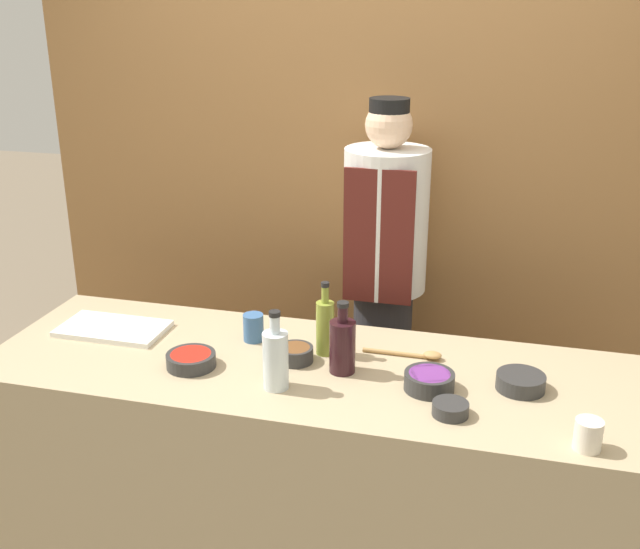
% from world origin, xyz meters
% --- Properties ---
extents(cabinet_wall, '(3.09, 0.18, 2.40)m').
position_xyz_m(cabinet_wall, '(0.00, 1.08, 1.20)').
color(cabinet_wall, olive).
rests_on(cabinet_wall, ground_plane).
extents(counter, '(2.26, 0.75, 0.90)m').
position_xyz_m(counter, '(0.00, 0.00, 0.45)').
color(counter, tan).
rests_on(counter, ground_plane).
extents(sauce_bowl_red, '(0.17, 0.17, 0.05)m').
position_xyz_m(sauce_bowl_red, '(-0.39, -0.11, 0.92)').
color(sauce_bowl_red, '#2D2D2D').
rests_on(sauce_bowl_red, counter).
extents(sauce_bowl_purple, '(0.16, 0.16, 0.06)m').
position_xyz_m(sauce_bowl_purple, '(0.42, -0.06, 0.93)').
color(sauce_bowl_purple, '#2D2D2D').
rests_on(sauce_bowl_purple, counter).
extents(sauce_bowl_brown, '(0.13, 0.13, 0.05)m').
position_xyz_m(sauce_bowl_brown, '(-0.06, 0.02, 0.93)').
color(sauce_bowl_brown, '#2D2D2D').
rests_on(sauce_bowl_brown, counter).
extents(sauce_bowl_yellow, '(0.16, 0.16, 0.05)m').
position_xyz_m(sauce_bowl_yellow, '(0.70, 0.01, 0.92)').
color(sauce_bowl_yellow, '#2D2D2D').
rests_on(sauce_bowl_yellow, counter).
extents(sauce_bowl_orange, '(0.11, 0.11, 0.04)m').
position_xyz_m(sauce_bowl_orange, '(0.50, -0.20, 0.92)').
color(sauce_bowl_orange, '#2D2D2D').
rests_on(sauce_bowl_orange, counter).
extents(cutting_board, '(0.40, 0.22, 0.02)m').
position_xyz_m(cutting_board, '(-0.79, 0.08, 0.91)').
color(cutting_board, white).
rests_on(cutting_board, counter).
extents(bottle_clear, '(0.08, 0.08, 0.27)m').
position_xyz_m(bottle_clear, '(-0.06, -0.17, 1.00)').
color(bottle_clear, silver).
rests_on(bottle_clear, counter).
extents(bottle_oil, '(0.06, 0.06, 0.27)m').
position_xyz_m(bottle_oil, '(0.03, 0.11, 1.00)').
color(bottle_oil, olive).
rests_on(bottle_oil, counter).
extents(bottle_wine, '(0.09, 0.09, 0.25)m').
position_xyz_m(bottle_wine, '(0.12, -0.01, 0.99)').
color(bottle_wine, black).
rests_on(bottle_wine, counter).
extents(cup_cream, '(0.08, 0.08, 0.09)m').
position_xyz_m(cup_cream, '(0.89, -0.29, 0.94)').
color(cup_cream, silver).
rests_on(cup_cream, counter).
extents(cup_blue, '(0.08, 0.08, 0.10)m').
position_xyz_m(cup_blue, '(-0.25, 0.14, 0.95)').
color(cup_blue, '#386093').
rests_on(cup_blue, counter).
extents(wooden_spoon, '(0.28, 0.05, 0.03)m').
position_xyz_m(wooden_spoon, '(0.34, 0.15, 0.91)').
color(wooden_spoon, '#B2844C').
rests_on(wooden_spoon, counter).
extents(chef_center, '(0.35, 0.35, 1.71)m').
position_xyz_m(chef_center, '(0.13, 0.74, 0.93)').
color(chef_center, '#28282D').
rests_on(chef_center, ground_plane).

